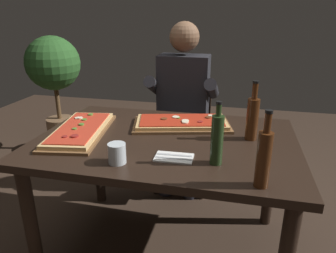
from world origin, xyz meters
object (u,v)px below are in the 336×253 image
at_px(diner_chair, 184,128).
at_px(pizza_rectangular_front, 182,123).
at_px(dining_table, 166,154).
at_px(potted_plant_corner, 54,75).
at_px(pizza_rectangular_left, 80,130).
at_px(oil_bottle_amber, 252,117).
at_px(tumbler_near_camera, 117,153).
at_px(seated_diner, 182,102).
at_px(wine_bottle_dark, 217,139).
at_px(vinegar_bottle_green, 264,157).

bearing_deg(diner_chair, pizza_rectangular_front, -81.69).
relative_size(dining_table, potted_plant_corner, 1.18).
bearing_deg(pizza_rectangular_left, oil_bottle_amber, 8.09).
height_order(pizza_rectangular_left, tumbler_near_camera, tumbler_near_camera).
bearing_deg(pizza_rectangular_front, pizza_rectangular_left, -155.00).
xyz_separation_m(dining_table, seated_diner, (-0.05, 0.74, 0.10)).
xyz_separation_m(wine_bottle_dark, potted_plant_corner, (-1.73, 1.45, -0.06)).
bearing_deg(diner_chair, tumbler_near_camera, -94.78).
distance_m(pizza_rectangular_front, seated_diner, 0.54).
xyz_separation_m(diner_chair, seated_diner, (0.00, -0.12, 0.26)).
xyz_separation_m(pizza_rectangular_front, diner_chair, (-0.09, 0.65, -0.27)).
bearing_deg(pizza_rectangular_left, vinegar_bottle_green, -20.23).
xyz_separation_m(dining_table, wine_bottle_dark, (0.29, -0.24, 0.22)).
xyz_separation_m(wine_bottle_dark, oil_bottle_amber, (0.16, 0.33, 0.00)).
bearing_deg(seated_diner, tumbler_near_camera, -95.31).
xyz_separation_m(oil_bottle_amber, seated_diner, (-0.50, 0.64, -0.12)).
xyz_separation_m(tumbler_near_camera, potted_plant_corner, (-1.29, 1.55, 0.01)).
height_order(diner_chair, seated_diner, seated_diner).
xyz_separation_m(vinegar_bottle_green, seated_diner, (-0.53, 1.14, -0.12)).
bearing_deg(pizza_rectangular_front, dining_table, -102.79).
bearing_deg(pizza_rectangular_front, seated_diner, 100.17).
height_order(seated_diner, potted_plant_corner, seated_diner).
height_order(dining_table, seated_diner, seated_diner).
relative_size(pizza_rectangular_front, diner_chair, 0.72).
xyz_separation_m(pizza_rectangular_front, vinegar_bottle_green, (0.43, -0.61, 0.11)).
relative_size(vinegar_bottle_green, seated_diner, 0.24).
bearing_deg(potted_plant_corner, seated_diner, -18.85).
bearing_deg(vinegar_bottle_green, dining_table, 140.30).
bearing_deg(pizza_rectangular_front, tumbler_near_camera, -109.57).
bearing_deg(oil_bottle_amber, seated_diner, 127.68).
bearing_deg(dining_table, diner_chair, 93.15).
xyz_separation_m(pizza_rectangular_left, vinegar_bottle_green, (0.97, -0.36, 0.11)).
relative_size(pizza_rectangular_left, oil_bottle_amber, 1.95).
bearing_deg(potted_plant_corner, wine_bottle_dark, -40.07).
distance_m(diner_chair, potted_plant_corner, 1.47).
height_order(wine_bottle_dark, seated_diner, seated_diner).
bearing_deg(dining_table, seated_diner, 93.67).
xyz_separation_m(wine_bottle_dark, seated_diner, (-0.34, 0.98, -0.12)).
xyz_separation_m(vinegar_bottle_green, potted_plant_corner, (-1.92, 1.61, -0.07)).
relative_size(pizza_rectangular_front, potted_plant_corner, 0.53).
relative_size(vinegar_bottle_green, diner_chair, 0.36).
bearing_deg(dining_table, vinegar_bottle_green, -39.70).
distance_m(pizza_rectangular_front, potted_plant_corner, 1.79).
xyz_separation_m(tumbler_near_camera, diner_chair, (0.10, 1.19, -0.30)).
distance_m(vinegar_bottle_green, seated_diner, 1.26).
distance_m(dining_table, potted_plant_corner, 1.88).
bearing_deg(vinegar_bottle_green, pizza_rectangular_left, 159.77).
height_order(wine_bottle_dark, oil_bottle_amber, oil_bottle_amber).
bearing_deg(oil_bottle_amber, tumbler_near_camera, -144.26).
relative_size(seated_diner, potted_plant_corner, 1.12).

